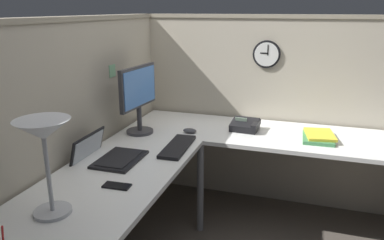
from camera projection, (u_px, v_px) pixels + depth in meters
cubicle_wall_back at (69, 146)px, 2.34m from camera, size 2.57×0.12×1.58m
cubicle_wall_right at (273, 111)px, 3.13m from camera, size 0.12×2.37×1.58m
desk at (218, 174)px, 2.32m from camera, size 2.35×2.15×0.73m
monitor at (139, 95)px, 2.70m from camera, size 0.46×0.20×0.50m
laptop at (106, 155)px, 2.29m from camera, size 0.34×0.38×0.22m
keyboard at (178, 147)px, 2.47m from camera, size 0.44×0.16×0.02m
computer_mouse at (190, 131)px, 2.77m from camera, size 0.06×0.10×0.03m
desk_lamp_dome at (44, 138)px, 1.59m from camera, size 0.24×0.24×0.44m
cell_phone at (117, 186)px, 1.94m from camera, size 0.08×0.15×0.01m
office_phone at (246, 126)px, 2.83m from camera, size 0.20×0.22×0.11m
book_stack at (319, 137)px, 2.63m from camera, size 0.30×0.23×0.04m
wall_clock at (267, 54)px, 2.97m from camera, size 0.04×0.22×0.22m
pinned_note_leftmost at (112, 71)px, 2.66m from camera, size 0.08×0.00×0.09m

